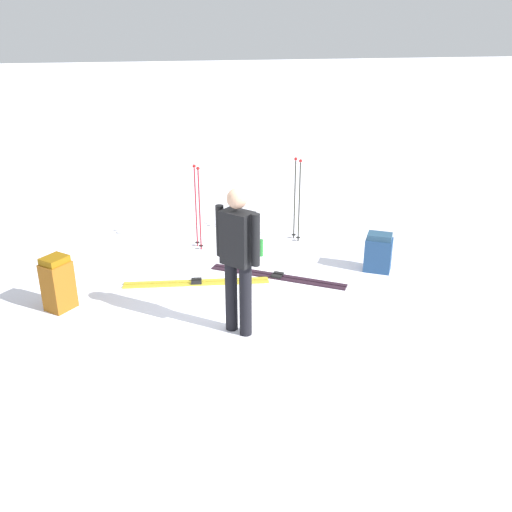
# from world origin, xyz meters

# --- Properties ---
(ground_plane) EXTENTS (80.00, 80.00, 0.00)m
(ground_plane) POSITION_xyz_m (0.00, 0.00, 0.00)
(ground_plane) COLOR white
(skier_standing) EXTENTS (0.43, 0.42, 1.70)m
(skier_standing) POSITION_xyz_m (0.51, -0.30, 0.95)
(skier_standing) COLOR black
(skier_standing) RESTS_ON ground_plane
(ski_pair_near) EXTENTS (0.36, 1.96, 0.05)m
(ski_pair_near) POSITION_xyz_m (-0.83, -0.67, 0.01)
(ski_pair_near) COLOR gold
(ski_pair_near) RESTS_ON ground_plane
(ski_pair_far) EXTENTS (1.15, 1.74, 0.05)m
(ski_pair_far) POSITION_xyz_m (-0.82, 0.45, 0.01)
(ski_pair_far) COLOR black
(ski_pair_far) RESTS_ON ground_plane
(backpack_large_dark) EXTENTS (0.41, 0.45, 0.56)m
(backpack_large_dark) POSITION_xyz_m (-0.79, 1.89, 0.27)
(backpack_large_dark) COLOR navy
(backpack_large_dark) RESTS_ON ground_plane
(backpack_bright) EXTENTS (0.42, 0.42, 0.69)m
(backpack_bright) POSITION_xyz_m (-0.43, -2.37, 0.34)
(backpack_bright) COLOR #8E5316
(backpack_bright) RESTS_ON ground_plane
(ski_poles_planted_near) EXTENTS (0.20, 0.11, 1.33)m
(ski_poles_planted_near) POSITION_xyz_m (-2.15, 1.05, 0.74)
(ski_poles_planted_near) COLOR black
(ski_poles_planted_near) RESTS_ON ground_plane
(ski_poles_planted_far) EXTENTS (0.22, 0.11, 1.30)m
(ski_poles_planted_far) POSITION_xyz_m (-2.09, -0.51, 0.72)
(ski_poles_planted_far) COLOR maroon
(ski_poles_planted_far) RESTS_ON ground_plane
(thermos_bottle) EXTENTS (0.07, 0.07, 0.26)m
(thermos_bottle) POSITION_xyz_m (-1.60, 0.37, 0.13)
(thermos_bottle) COLOR #24792C
(thermos_bottle) RESTS_ON ground_plane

